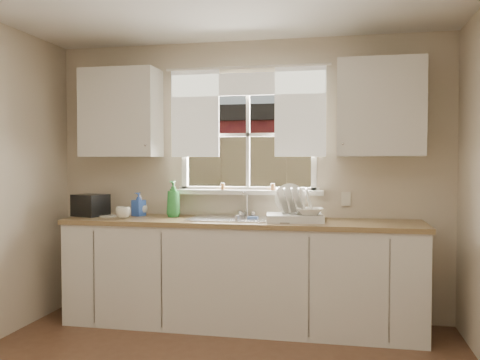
% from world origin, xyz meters
% --- Properties ---
extents(room_walls, '(3.62, 4.02, 2.50)m').
position_xyz_m(room_walls, '(0.00, -0.07, 1.24)').
color(room_walls, beige).
rests_on(room_walls, ground).
extents(window, '(1.38, 0.16, 1.06)m').
position_xyz_m(window, '(0.00, 2.00, 1.49)').
color(window, white).
rests_on(window, room_walls).
extents(curtains, '(1.50, 0.03, 0.81)m').
position_xyz_m(curtains, '(0.00, 1.95, 1.93)').
color(curtains, white).
rests_on(curtains, room_walls).
extents(base_cabinets, '(3.00, 0.62, 0.87)m').
position_xyz_m(base_cabinets, '(0.00, 1.68, 0.43)').
color(base_cabinets, silver).
rests_on(base_cabinets, ground).
extents(countertop, '(3.04, 0.65, 0.04)m').
position_xyz_m(countertop, '(0.00, 1.68, 0.89)').
color(countertop, olive).
rests_on(countertop, base_cabinets).
extents(upper_cabinet_left, '(0.70, 0.33, 0.80)m').
position_xyz_m(upper_cabinet_left, '(-1.15, 1.82, 1.85)').
color(upper_cabinet_left, silver).
rests_on(upper_cabinet_left, room_walls).
extents(upper_cabinet_right, '(0.70, 0.33, 0.80)m').
position_xyz_m(upper_cabinet_right, '(1.15, 1.82, 1.85)').
color(upper_cabinet_right, silver).
rests_on(upper_cabinet_right, room_walls).
extents(wall_outlet, '(0.08, 0.01, 0.12)m').
position_xyz_m(wall_outlet, '(0.88, 1.99, 1.08)').
color(wall_outlet, beige).
rests_on(wall_outlet, room_walls).
extents(sill_jars, '(0.50, 0.04, 0.06)m').
position_xyz_m(sill_jars, '(0.01, 1.94, 1.18)').
color(sill_jars, brown).
rests_on(sill_jars, window).
extents(backyard, '(20.00, 10.00, 6.13)m').
position_xyz_m(backyard, '(0.58, 8.42, 3.46)').
color(backyard, '#335421').
rests_on(backyard, ground).
extents(sink, '(0.88, 0.52, 0.40)m').
position_xyz_m(sink, '(0.00, 1.71, 0.84)').
color(sink, '#B7B7BC').
rests_on(sink, countertop).
extents(dish_rack, '(0.51, 0.41, 0.31)m').
position_xyz_m(dish_rack, '(0.46, 1.66, 0.99)').
color(dish_rack, silver).
rests_on(dish_rack, countertop).
extents(bowl, '(0.23, 0.23, 0.06)m').
position_xyz_m(bowl, '(0.59, 1.61, 1.00)').
color(bowl, white).
rests_on(bowl, dish_rack).
extents(soap_bottle_a, '(0.14, 0.15, 0.32)m').
position_xyz_m(soap_bottle_a, '(-0.64, 1.79, 1.07)').
color(soap_bottle_a, green).
rests_on(soap_bottle_a, countertop).
extents(soap_bottle_b, '(0.13, 0.13, 0.21)m').
position_xyz_m(soap_bottle_b, '(-0.97, 1.80, 1.02)').
color(soap_bottle_b, blue).
rests_on(soap_bottle_b, countertop).
extents(soap_bottle_c, '(0.17, 0.17, 0.19)m').
position_xyz_m(soap_bottle_c, '(-0.98, 1.83, 1.00)').
color(soap_bottle_c, beige).
rests_on(soap_bottle_c, countertop).
extents(saucer, '(0.17, 0.17, 0.01)m').
position_xyz_m(saucer, '(-1.22, 1.69, 0.92)').
color(saucer, beige).
rests_on(saucer, countertop).
extents(cup, '(0.16, 0.16, 0.10)m').
position_xyz_m(cup, '(-1.02, 1.57, 0.96)').
color(cup, silver).
rests_on(cup, countertop).
extents(black_appliance, '(0.33, 0.31, 0.20)m').
position_xyz_m(black_appliance, '(-1.40, 1.70, 1.01)').
color(black_appliance, black).
rests_on(black_appliance, countertop).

